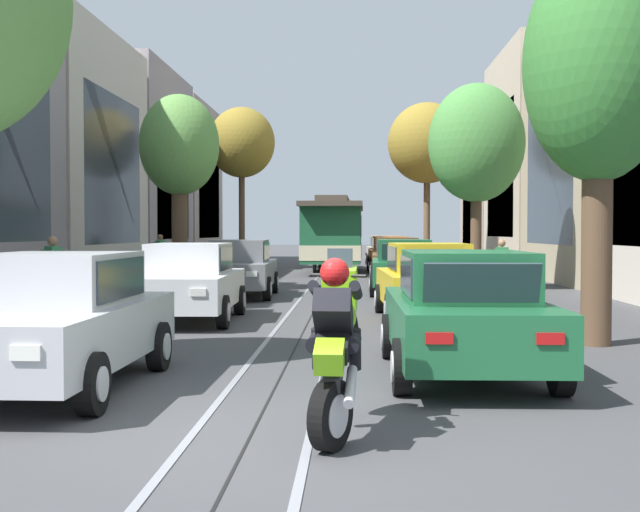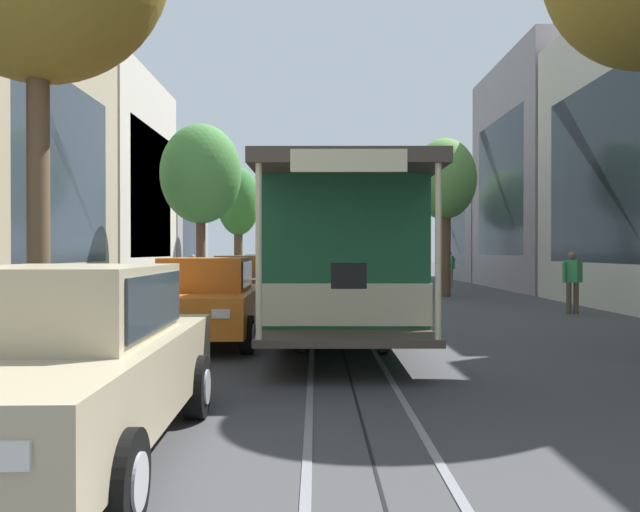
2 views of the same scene
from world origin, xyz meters
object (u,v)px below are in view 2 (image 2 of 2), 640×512
(parked_car_grey_mid_left, at_px, (383,273))
(cable_car_trolley, at_px, (339,253))
(street_tree_kerb_left_second, at_px, (444,182))
(pedestrian_on_right_pavement, at_px, (573,278))
(pedestrian_crossing_far, at_px, (449,267))
(parked_car_yellow_second_right, at_px, (276,269))
(pedestrian_on_left_pavement, at_px, (192,272))
(parked_car_green_near_right, at_px, (285,266))
(street_tree_kerb_right_near, at_px, (238,203))
(parked_car_green_mid_right, at_px, (267,275))
(parked_car_brown_fourth_right, at_px, (245,283))
(street_tree_kerb_left_near, at_px, (397,201))
(parked_car_orange_fifth_right, at_px, (206,300))
(street_tree_kerb_right_second, at_px, (201,175))
(parked_car_white_second_left, at_px, (373,269))
(parked_car_silver_near_left, at_px, (364,266))
(motorcycle_with_rider, at_px, (311,264))
(parked_car_beige_sixth_right, at_px, (60,363))

(parked_car_grey_mid_left, xyz_separation_m, cable_car_trolley, (2.28, 13.35, 0.86))
(street_tree_kerb_left_second, bearing_deg, cable_car_trolley, 68.75)
(pedestrian_on_right_pavement, distance_m, pedestrian_crossing_far, 13.04)
(parked_car_yellow_second_right, xyz_separation_m, pedestrian_on_left_pavement, (2.79, 7.16, 0.09))
(parked_car_green_near_right, relative_size, street_tree_kerb_right_near, 0.68)
(parked_car_green_mid_right, distance_m, parked_car_brown_fourth_right, 6.51)
(street_tree_kerb_left_near, height_order, cable_car_trolley, street_tree_kerb_left_near)
(parked_car_orange_fifth_right, bearing_deg, street_tree_kerb_right_second, -79.20)
(parked_car_white_second_left, height_order, pedestrian_crossing_far, pedestrian_crossing_far)
(parked_car_white_second_left, height_order, street_tree_kerb_right_second, street_tree_kerb_right_second)
(parked_car_silver_near_left, relative_size, pedestrian_on_right_pavement, 2.58)
(street_tree_kerb_left_second, bearing_deg, pedestrian_on_left_pavement, -3.57)
(parked_car_green_near_right, xyz_separation_m, parked_car_green_mid_right, (0.03, 13.60, 0.00))
(parked_car_grey_mid_left, xyz_separation_m, pedestrian_crossing_far, (-3.67, -4.34, 0.17))
(street_tree_kerb_right_second, bearing_deg, cable_car_trolley, 113.80)
(parked_car_white_second_left, relative_size, motorcycle_with_rider, 2.33)
(parked_car_yellow_second_right, bearing_deg, street_tree_kerb_left_near, -135.86)
(street_tree_kerb_left_near, xyz_separation_m, street_tree_kerb_right_second, (9.11, 15.15, -0.27))
(street_tree_kerb_right_near, relative_size, pedestrian_on_left_pavement, 4.05)
(parked_car_green_mid_right, bearing_deg, parked_car_brown_fourth_right, 88.82)
(parked_car_brown_fourth_right, height_order, parked_car_orange_fifth_right, same)
(parked_car_grey_mid_left, distance_m, pedestrian_on_right_pavement, 9.68)
(parked_car_white_second_left, distance_m, parked_car_beige_sixth_right, 27.50)
(parked_car_white_second_left, distance_m, pedestrian_on_right_pavement, 15.47)
(street_tree_kerb_right_second, bearing_deg, motorcycle_with_rider, -102.06)
(parked_car_grey_mid_left, relative_size, parked_car_yellow_second_right, 0.99)
(parked_car_grey_mid_left, relative_size, parked_car_beige_sixth_right, 1.00)
(parked_car_beige_sixth_right, bearing_deg, pedestrian_crossing_far, -108.61)
(parked_car_beige_sixth_right, bearing_deg, pedestrian_on_left_pavement, -82.05)
(parked_car_orange_fifth_right, bearing_deg, parked_car_silver_near_left, -100.38)
(motorcycle_with_rider, bearing_deg, parked_car_green_mid_right, 84.55)
(pedestrian_on_left_pavement, bearing_deg, pedestrian_crossing_far, -152.53)
(street_tree_kerb_left_second, xyz_separation_m, pedestrian_on_left_pavement, (9.62, -0.60, -3.43))
(parked_car_silver_near_left, height_order, parked_car_yellow_second_right, same)
(parked_car_grey_mid_left, relative_size, street_tree_kerb_left_near, 0.66)
(parked_car_yellow_second_right, xyz_separation_m, parked_car_brown_fourth_right, (0.05, 13.45, 0.00))
(parked_car_beige_sixth_right, xyz_separation_m, street_tree_kerb_left_second, (-6.92, -18.75, 3.53))
(parked_car_grey_mid_left, height_order, cable_car_trolley, cable_car_trolley)
(street_tree_kerb_right_near, height_order, pedestrian_on_right_pavement, street_tree_kerb_right_near)
(parked_car_grey_mid_left, xyz_separation_m, motorcycle_with_rider, (3.04, -15.51, 0.08))
(street_tree_kerb_left_near, xyz_separation_m, pedestrian_on_left_pavement, (9.67, 13.84, -3.87))
(parked_car_orange_fifth_right, relative_size, street_tree_kerb_right_near, 0.68)
(parked_car_silver_near_left, height_order, parked_car_brown_fourth_right, same)
(parked_car_white_second_left, bearing_deg, parked_car_brown_fourth_right, 70.59)
(parked_car_silver_near_left, xyz_separation_m, pedestrian_on_left_pavement, (7.77, 14.90, 0.09))
(parked_car_green_mid_right, distance_m, street_tree_kerb_right_near, 11.58)
(parked_car_brown_fourth_right, height_order, pedestrian_crossing_far, pedestrian_crossing_far)
(parked_car_silver_near_left, relative_size, street_tree_kerb_left_near, 0.66)
(parked_car_white_second_left, distance_m, parked_car_yellow_second_right, 4.91)
(street_tree_kerb_left_near, bearing_deg, parked_car_orange_fifth_right, 75.29)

